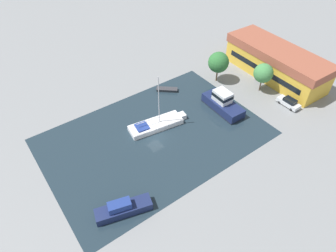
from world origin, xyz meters
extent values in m
plane|color=gray|center=(0.00, 0.00, 0.00)|extent=(440.00, 440.00, 0.00)
cube|color=#1E2D38|center=(0.00, 0.00, 0.00)|extent=(26.49, 39.43, 0.01)
cube|color=gold|center=(-0.56, 33.67, 2.47)|extent=(23.89, 9.06, 4.93)
cube|color=brown|center=(-0.56, 33.67, 5.90)|extent=(24.61, 9.33, 1.93)
cube|color=black|center=(-0.69, 29.49, 1.73)|extent=(2.40, 0.14, 3.45)
cube|color=black|center=(-0.69, 29.49, 2.71)|extent=(20.09, 0.67, 1.23)
cylinder|color=brown|center=(1.55, 26.56, 1.44)|extent=(0.25, 0.25, 2.88)
sphere|color=#428447|center=(1.55, 26.56, 4.42)|extent=(4.09, 4.09, 4.09)
cylinder|color=brown|center=(-6.81, 21.53, 1.51)|extent=(0.31, 0.31, 3.02)
sphere|color=#2D6B33|center=(-6.81, 21.53, 4.73)|extent=(4.55, 4.55, 4.55)
cube|color=silver|center=(8.60, 27.23, 0.69)|extent=(4.76, 1.90, 0.82)
cube|color=black|center=(8.79, 27.23, 1.42)|extent=(2.48, 1.67, 0.65)
cube|color=black|center=(7.54, 27.24, 1.39)|extent=(0.04, 1.51, 0.52)
cylinder|color=black|center=(7.12, 26.39, 0.30)|extent=(0.60, 0.20, 0.60)
cylinder|color=black|center=(7.12, 28.08, 0.30)|extent=(0.60, 0.20, 0.60)
cylinder|color=black|center=(10.07, 26.39, 0.30)|extent=(0.60, 0.20, 0.60)
cylinder|color=black|center=(10.07, 28.07, 0.30)|extent=(0.60, 0.20, 0.60)
cube|color=white|center=(-2.06, 1.59, 0.51)|extent=(4.81, 10.59, 1.00)
cube|color=white|center=(-1.21, 7.23, 0.51)|extent=(1.66, 1.41, 1.00)
cube|color=silver|center=(-2.06, 1.59, 1.05)|extent=(4.62, 10.16, 0.08)
cylinder|color=silver|center=(-1.95, 2.35, 6.05)|extent=(0.16, 0.16, 9.93)
cylinder|color=silver|center=(-2.29, 0.08, 2.19)|extent=(0.81, 4.56, 0.12)
cube|color=navy|center=(-2.48, -1.18, 1.24)|extent=(2.63, 2.57, 0.30)
cube|color=#19234C|center=(1.52, 15.50, 0.96)|extent=(9.31, 3.91, 1.90)
cube|color=black|center=(1.52, 15.50, 0.15)|extent=(9.41, 3.98, 0.18)
cube|color=silver|center=(1.06, 15.51, 2.98)|extent=(3.58, 2.71, 2.15)
cube|color=black|center=(1.06, 15.51, 3.19)|extent=(3.65, 2.78, 0.69)
cube|color=#23282D|center=(-10.24, 10.11, 0.27)|extent=(3.86, 4.19, 0.52)
cube|color=#333338|center=(-10.24, 10.11, 0.57)|extent=(4.04, 4.37, 0.08)
cube|color=#19234C|center=(10.27, -12.43, 0.68)|extent=(4.38, 8.50, 1.34)
cube|color=navy|center=(10.14, -12.90, 1.92)|extent=(2.40, 3.58, 1.14)
camera|label=1|loc=(33.04, -21.07, 38.83)|focal=32.00mm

